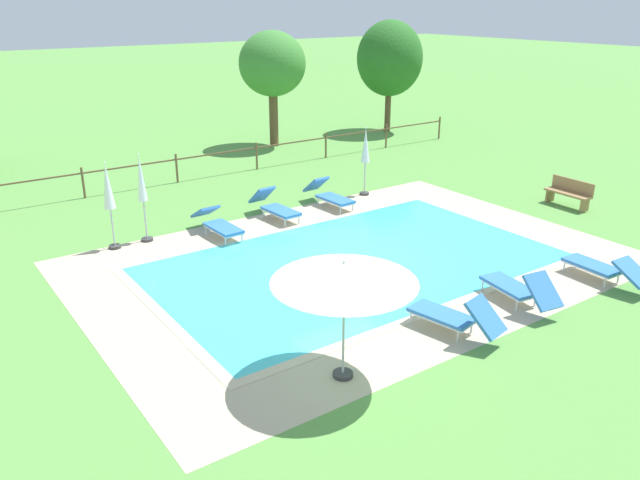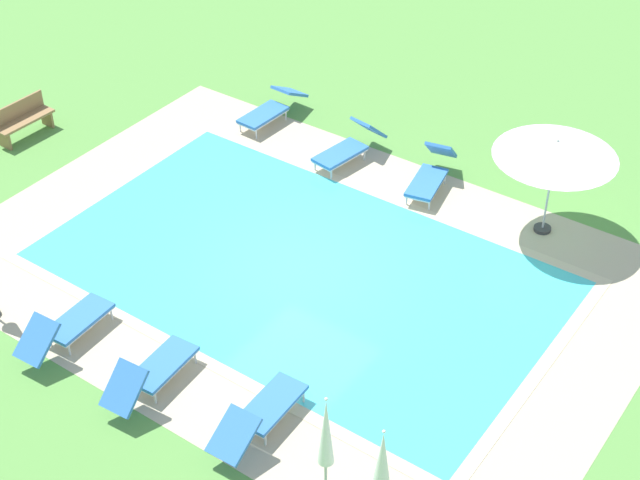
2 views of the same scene
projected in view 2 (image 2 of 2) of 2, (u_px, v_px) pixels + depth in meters
ground_plane at (301, 269)px, 19.00m from camera, size 160.00×160.00×0.00m
pool_deck_paving at (301, 269)px, 19.00m from camera, size 13.27×9.26×0.01m
swimming_pool_water at (301, 269)px, 19.00m from camera, size 9.91×5.90×0.01m
pool_coping_rim at (301, 268)px, 19.00m from camera, size 10.39×6.38×0.01m
sun_lounger_north_near_steps at (261, 413)px, 15.48m from camera, size 0.68×2.07×0.75m
sun_lounger_north_mid at (349, 146)px, 21.95m from camera, size 0.90×2.02×0.90m
sun_lounger_north_far at (67, 325)px, 17.12m from camera, size 0.71×2.01×0.86m
sun_lounger_north_end at (271, 108)px, 23.40m from camera, size 0.70×2.09×0.73m
sun_lounger_south_near_corner at (152, 372)px, 16.20m from camera, size 0.74×2.00×0.89m
sun_lounger_south_mid at (431, 173)px, 21.05m from camera, size 0.98×2.02×0.91m
patio_umbrella_open_foreground at (556, 149)px, 18.82m from camera, size 2.48×2.48×2.21m
patio_umbrella_closed_row_mid_west at (326, 441)px, 13.44m from camera, size 0.32×0.32×2.44m
patio_umbrella_closed_row_centre at (382, 469)px, 13.05m from camera, size 0.32×0.32×2.35m
wooden_bench_lawn_side at (22, 119)px, 22.78m from camera, size 0.48×1.51×0.87m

